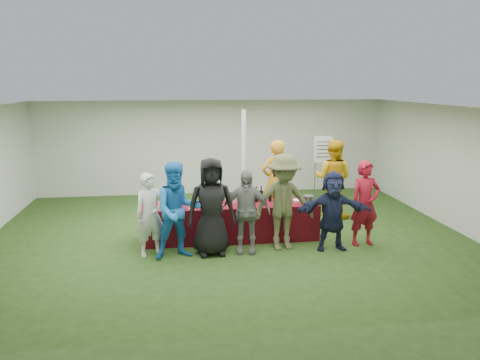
{
  "coord_description": "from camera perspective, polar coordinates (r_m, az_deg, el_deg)",
  "views": [
    {
      "loc": [
        -1.04,
        -9.44,
        3.21
      ],
      "look_at": [
        0.22,
        -0.21,
        1.25
      ],
      "focal_mm": 35.0,
      "sensor_mm": 36.0,
      "label": 1
    }
  ],
  "objects": [
    {
      "name": "customer_0",
      "position": [
        8.87,
        -10.88,
        -4.18
      ],
      "size": [
        0.67,
        0.56,
        1.57
      ],
      "primitive_type": "imported",
      "rotation": [
        0.0,
        0.0,
        0.37
      ],
      "color": "silver",
      "rests_on": "ground"
    },
    {
      "name": "customer_4",
      "position": [
        9.04,
        5.35,
        -2.7
      ],
      "size": [
        1.28,
        0.83,
        1.88
      ],
      "primitive_type": "imported",
      "rotation": [
        0.0,
        0.0,
        0.11
      ],
      "color": "#4D512F",
      "rests_on": "ground"
    },
    {
      "name": "serving_table",
      "position": [
        9.71,
        -1.17,
        -5.09
      ],
      "size": [
        3.6,
        0.8,
        0.75
      ],
      "primitive_type": "cube",
      "color": "#590E19",
      "rests_on": "ground"
    },
    {
      "name": "customer_1",
      "position": [
        8.64,
        -7.6,
        -3.7
      ],
      "size": [
        1.0,
        0.85,
        1.81
      ],
      "primitive_type": "imported",
      "rotation": [
        0.0,
        0.0,
        0.2
      ],
      "color": "blue",
      "rests_on": "ground"
    },
    {
      "name": "water_bottle",
      "position": [
        9.67,
        -0.65,
        -2.22
      ],
      "size": [
        0.07,
        0.07,
        0.23
      ],
      "color": "silver",
      "rests_on": "serving_table"
    },
    {
      "name": "customer_5",
      "position": [
        9.18,
        11.22,
        -3.72
      ],
      "size": [
        1.46,
        0.54,
        1.55
      ],
      "primitive_type": "imported",
      "rotation": [
        0.0,
        0.0,
        -0.06
      ],
      "color": "#181D39",
      "rests_on": "ground"
    },
    {
      "name": "customer_6",
      "position": [
        9.57,
        14.99,
        -2.78
      ],
      "size": [
        0.67,
        0.49,
        1.7
      ],
      "primitive_type": "imported",
      "rotation": [
        0.0,
        0.0,
        0.14
      ],
      "color": "maroon",
      "rests_on": "ground"
    },
    {
      "name": "bar_towel",
      "position": [
        9.92,
        7.27,
        -2.48
      ],
      "size": [
        0.25,
        0.18,
        0.03
      ],
      "primitive_type": "cube",
      "color": "white",
      "rests_on": "serving_table"
    },
    {
      "name": "staff_pourer",
      "position": [
        10.81,
        4.31,
        -0.16
      ],
      "size": [
        0.8,
        0.63,
        1.92
      ],
      "primitive_type": "imported",
      "rotation": [
        0.0,
        0.0,
        3.41
      ],
      "color": "orange",
      "rests_on": "ground"
    },
    {
      "name": "wine_list_sign",
      "position": [
        12.66,
        10.08,
        3.1
      ],
      "size": [
        0.5,
        0.03,
        1.8
      ],
      "color": "slate",
      "rests_on": "ground"
    },
    {
      "name": "ground",
      "position": [
        10.02,
        -1.43,
        -6.79
      ],
      "size": [
        60.0,
        60.0,
        0.0
      ],
      "primitive_type": "plane",
      "color": "#284719",
      "rests_on": "ground"
    },
    {
      "name": "customer_3",
      "position": [
        8.85,
        0.68,
        -3.86
      ],
      "size": [
        1.0,
        0.57,
        1.61
      ],
      "primitive_type": "imported",
      "rotation": [
        0.0,
        0.0,
        -0.19
      ],
      "color": "gray",
      "rests_on": "ground"
    },
    {
      "name": "tent",
      "position": [
        10.91,
        0.44,
        2.07
      ],
      "size": [
        10.0,
        10.0,
        10.0
      ],
      "color": "white",
      "rests_on": "ground"
    },
    {
      "name": "wine_bottles",
      "position": [
        9.79,
        1.98,
        -1.94
      ],
      "size": [
        0.59,
        0.14,
        0.32
      ],
      "color": "black",
      "rests_on": "serving_table"
    },
    {
      "name": "staff_back",
      "position": [
        11.44,
        11.25,
        0.19
      ],
      "size": [
        1.15,
        1.09,
        1.87
      ],
      "primitive_type": "imported",
      "rotation": [
        0.0,
        0.0,
        2.57
      ],
      "color": "gold",
      "rests_on": "ground"
    },
    {
      "name": "wine_glasses",
      "position": [
        9.26,
        -6.96,
        -2.89
      ],
      "size": [
        1.16,
        0.12,
        0.16
      ],
      "color": "silver",
      "rests_on": "serving_table"
    },
    {
      "name": "customer_2",
      "position": [
        8.75,
        -3.52,
        -3.27
      ],
      "size": [
        0.94,
        0.65,
        1.85
      ],
      "primitive_type": "imported",
      "rotation": [
        0.0,
        0.0,
        0.07
      ],
      "color": "black",
      "rests_on": "ground"
    },
    {
      "name": "dump_bucket",
      "position": [
        9.68,
        8.3,
        -2.41
      ],
      "size": [
        0.23,
        0.23,
        0.18
      ],
      "primitive_type": "cylinder",
      "color": "slate",
      "rests_on": "serving_table"
    }
  ]
}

